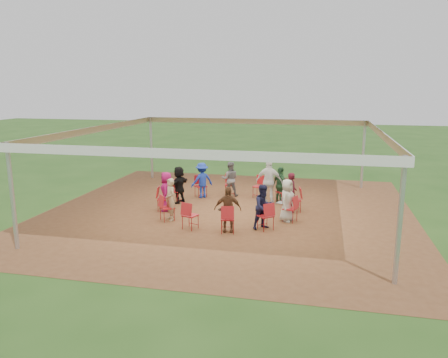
% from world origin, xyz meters
% --- Properties ---
extents(ground, '(80.00, 80.00, 0.00)m').
position_xyz_m(ground, '(0.00, 0.00, 0.00)').
color(ground, '#284F18').
rests_on(ground, ground).
extents(dirt_patch, '(13.00, 13.00, 0.00)m').
position_xyz_m(dirt_patch, '(0.00, 0.00, 0.01)').
color(dirt_patch, brown).
rests_on(dirt_patch, ground).
extents(tent, '(10.33, 10.33, 3.00)m').
position_xyz_m(tent, '(0.00, 0.00, 2.37)').
color(tent, '#B2B2B7').
rests_on(tent, ground).
extents(chair_0, '(0.55, 0.54, 0.90)m').
position_xyz_m(chair_0, '(2.26, -0.77, 0.45)').
color(chair_0, red).
rests_on(chair_0, ground).
extents(chair_1, '(0.51, 0.50, 0.90)m').
position_xyz_m(chair_1, '(2.35, 0.46, 0.45)').
color(chair_1, red).
rests_on(chair_1, ground).
extents(chair_2, '(0.61, 0.61, 0.90)m').
position_xyz_m(chair_2, '(1.80, 1.58, 0.45)').
color(chair_2, red).
rests_on(chair_2, ground).
extents(chair_3, '(0.54, 0.55, 0.90)m').
position_xyz_m(chair_3, '(0.77, 2.26, 0.45)').
color(chair_3, red).
rests_on(chair_3, ground).
extents(chair_4, '(0.50, 0.51, 0.90)m').
position_xyz_m(chair_4, '(-0.46, 2.35, 0.45)').
color(chair_4, red).
rests_on(chair_4, ground).
extents(chair_5, '(0.61, 0.61, 0.90)m').
position_xyz_m(chair_5, '(-1.58, 1.80, 0.45)').
color(chair_5, red).
rests_on(chair_5, ground).
extents(chair_6, '(0.55, 0.54, 0.90)m').
position_xyz_m(chair_6, '(-2.26, 0.77, 0.45)').
color(chair_6, red).
rests_on(chair_6, ground).
extents(chair_7, '(0.51, 0.50, 0.90)m').
position_xyz_m(chair_7, '(-2.35, -0.46, 0.45)').
color(chair_7, red).
rests_on(chair_7, ground).
extents(chair_8, '(0.61, 0.61, 0.90)m').
position_xyz_m(chair_8, '(-1.80, -1.58, 0.45)').
color(chair_8, red).
rests_on(chair_8, ground).
extents(chair_9, '(0.54, 0.55, 0.90)m').
position_xyz_m(chair_9, '(-0.77, -2.26, 0.45)').
color(chair_9, red).
rests_on(chair_9, ground).
extents(chair_10, '(0.50, 0.51, 0.90)m').
position_xyz_m(chair_10, '(0.46, -2.35, 0.45)').
color(chair_10, red).
rests_on(chair_10, ground).
extents(chair_11, '(0.61, 0.61, 0.90)m').
position_xyz_m(chair_11, '(1.58, -1.80, 0.45)').
color(chair_11, red).
rests_on(chair_11, ground).
extents(person_seated_0, '(0.60, 0.79, 1.44)m').
position_xyz_m(person_seated_0, '(2.15, -0.73, 0.73)').
color(person_seated_0, beige).
rests_on(person_seated_0, ground).
extents(person_seated_1, '(0.44, 0.58, 1.44)m').
position_xyz_m(person_seated_1, '(2.23, 0.44, 0.73)').
color(person_seated_1, '#430E19').
rests_on(person_seated_1, ground).
extents(person_seated_2, '(0.88, 0.92, 1.44)m').
position_xyz_m(person_seated_2, '(1.71, 1.50, 0.73)').
color(person_seated_2, '#27522F').
rests_on(person_seated_2, ground).
extents(person_seated_3, '(0.76, 0.53, 1.44)m').
position_xyz_m(person_seated_3, '(-0.44, 2.23, 0.73)').
color(person_seated_3, slate).
rests_on(person_seated_3, ground).
extents(person_seated_4, '(1.00, 0.96, 1.44)m').
position_xyz_m(person_seated_4, '(-1.50, 1.71, 0.73)').
color(person_seated_4, '#17319E').
rests_on(person_seated_4, ground).
extents(person_seated_5, '(0.90, 1.43, 1.44)m').
position_xyz_m(person_seated_5, '(-2.15, 0.73, 0.73)').
color(person_seated_5, black).
rests_on(person_seated_5, ground).
extents(person_seated_6, '(0.52, 0.77, 1.44)m').
position_xyz_m(person_seated_6, '(-2.23, -0.44, 0.73)').
color(person_seated_6, '#8D0E4D').
rests_on(person_seated_6, ground).
extents(person_seated_7, '(0.61, 0.62, 1.44)m').
position_xyz_m(person_seated_7, '(-1.71, -1.50, 0.73)').
color(person_seated_7, tan).
rests_on(person_seated_7, ground).
extents(person_seated_8, '(0.91, 0.59, 1.44)m').
position_xyz_m(person_seated_8, '(0.44, -2.23, 0.73)').
color(person_seated_8, brown).
rests_on(person_seated_8, ground).
extents(person_seated_9, '(0.79, 0.76, 1.44)m').
position_xyz_m(person_seated_9, '(1.50, -1.71, 0.73)').
color(person_seated_9, '#191A38').
rests_on(person_seated_9, ground).
extents(standing_person, '(1.06, 0.60, 1.75)m').
position_xyz_m(standing_person, '(1.29, 1.38, 0.88)').
color(standing_person, white).
rests_on(standing_person, ground).
extents(cable_coil, '(0.35, 0.35, 0.03)m').
position_xyz_m(cable_coil, '(-0.27, 0.06, 0.02)').
color(cable_coil, black).
rests_on(cable_coil, ground).
extents(laptop, '(0.36, 0.41, 0.23)m').
position_xyz_m(laptop, '(2.00, -0.68, 0.68)').
color(laptop, '#B7B7BC').
rests_on(laptop, ground).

